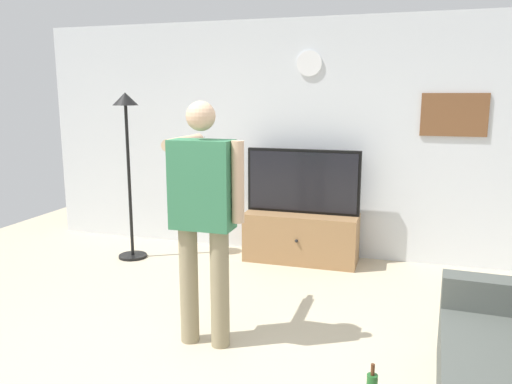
% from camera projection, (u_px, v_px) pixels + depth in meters
% --- Properties ---
extents(ground_plane, '(8.40, 8.40, 0.00)m').
position_uv_depth(ground_plane, '(197.00, 380.00, 3.32)').
color(ground_plane, beige).
extents(back_wall, '(6.40, 0.10, 2.70)m').
position_uv_depth(back_wall, '(296.00, 139.00, 5.83)').
color(back_wall, silver).
rests_on(back_wall, ground_plane).
extents(tv_stand, '(1.26, 0.50, 0.55)m').
position_uv_depth(tv_stand, '(301.00, 237.00, 5.67)').
color(tv_stand, '#997047').
rests_on(tv_stand, ground_plane).
extents(television, '(1.27, 0.07, 0.72)m').
position_uv_depth(television, '(303.00, 181.00, 5.59)').
color(television, black).
rests_on(television, tv_stand).
extents(wall_clock, '(0.28, 0.03, 0.28)m').
position_uv_depth(wall_clock, '(309.00, 63.00, 5.57)').
color(wall_clock, white).
extents(framed_picture, '(0.67, 0.04, 0.45)m').
position_uv_depth(framed_picture, '(454.00, 115.00, 5.24)').
color(framed_picture, brown).
extents(floor_lamp, '(0.32, 0.32, 1.88)m').
position_uv_depth(floor_lamp, '(127.00, 141.00, 5.58)').
color(floor_lamp, black).
rests_on(floor_lamp, ground_plane).
extents(person_standing_nearer_lamp, '(0.63, 0.78, 1.82)m').
position_uv_depth(person_standing_nearer_lamp, '(203.00, 209.00, 3.64)').
color(person_standing_nearer_lamp, gray).
rests_on(person_standing_nearer_lamp, ground_plane).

